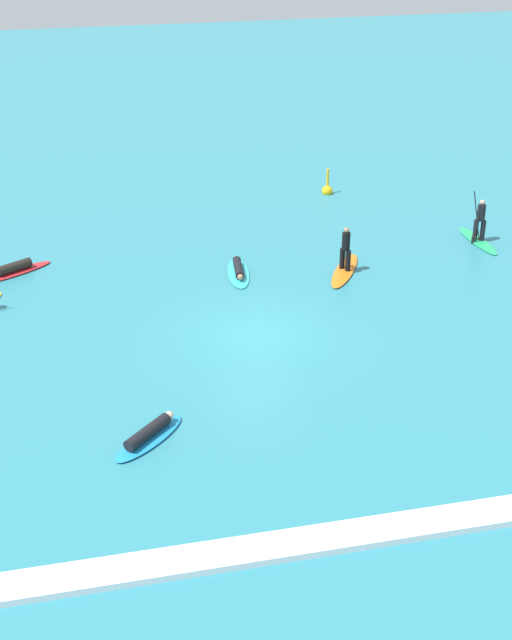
# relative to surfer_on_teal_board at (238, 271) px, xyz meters

# --- Properties ---
(ground_plane) EXTENTS (120.00, 120.00, 0.00)m
(ground_plane) POSITION_rel_surfer_on_teal_board_xyz_m (-0.41, -4.71, -0.13)
(ground_plane) COLOR teal
(ground_plane) RESTS_ON ground
(surfer_on_teal_board) EXTENTS (1.10, 2.78, 0.39)m
(surfer_on_teal_board) POSITION_rel_surfer_on_teal_board_xyz_m (0.00, 0.00, 0.00)
(surfer_on_teal_board) COLOR #33C6CC
(surfer_on_teal_board) RESTS_ON ground_plane
(surfer_on_blue_board) EXTENTS (2.40, 2.35, 0.44)m
(surfer_on_blue_board) POSITION_rel_surfer_on_teal_board_xyz_m (-4.50, -9.91, 0.02)
(surfer_on_blue_board) COLOR #1E8CD1
(surfer_on_blue_board) RESTS_ON ground_plane
(surfer_on_red_board) EXTENTS (3.00, 2.12, 0.46)m
(surfer_on_red_board) POSITION_rel_surfer_on_teal_board_xyz_m (-8.12, 1.87, 0.03)
(surfer_on_red_board) COLOR red
(surfer_on_red_board) RESTS_ON ground_plane
(surfer_on_orange_board) EXTENTS (2.23, 3.17, 1.77)m
(surfer_on_orange_board) POSITION_rel_surfer_on_teal_board_xyz_m (3.90, -0.67, 0.22)
(surfer_on_orange_board) COLOR orange
(surfer_on_orange_board) RESTS_ON ground_plane
(surfer_on_green_board) EXTENTS (0.86, 3.07, 2.24)m
(surfer_on_green_board) POSITION_rel_surfer_on_teal_board_xyz_m (10.03, 0.97, 0.35)
(surfer_on_green_board) COLOR #23B266
(surfer_on_green_board) RESTS_ON ground_plane
(marker_buoy) EXTENTS (0.50, 0.50, 1.29)m
(marker_buoy) POSITION_rel_surfer_on_teal_board_xyz_m (5.80, 7.85, 0.04)
(marker_buoy) COLOR yellow
(marker_buoy) RESTS_ON ground_plane
(wave_crest) EXTENTS (18.54, 0.90, 0.18)m
(wave_crest) POSITION_rel_surfer_on_teal_board_xyz_m (-0.41, -14.85, -0.04)
(wave_crest) COLOR white
(wave_crest) RESTS_ON ground_plane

